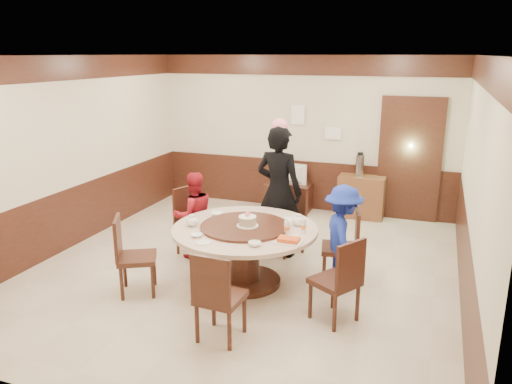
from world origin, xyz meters
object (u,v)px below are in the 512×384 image
(person_standing, at_px, (279,191))
(person_blue, at_px, (343,237))
(shrimp_platter, at_px, (289,241))
(side_cabinet, at_px, (361,197))
(person_red, at_px, (194,215))
(birthday_cake, at_px, (247,221))
(tv_stand, at_px, (288,197))
(banquet_table, at_px, (245,244))
(thermos, at_px, (360,165))
(television, at_px, (288,174))

(person_standing, relative_size, person_blue, 1.45)
(shrimp_platter, xyz_separation_m, side_cabinet, (0.31, 3.51, -0.40))
(person_red, height_order, birthday_cake, person_red)
(shrimp_platter, xyz_separation_m, tv_stand, (-1.03, 3.48, -0.53))
(banquet_table, distance_m, shrimp_platter, 0.77)
(banquet_table, xyz_separation_m, side_cabinet, (0.96, 3.19, -0.16))
(banquet_table, height_order, tv_stand, banquet_table)
(banquet_table, relative_size, thermos, 4.74)
(side_cabinet, bearing_deg, thermos, 180.00)
(person_red, relative_size, person_blue, 0.96)
(television, bearing_deg, tv_stand, -169.59)
(banquet_table, xyz_separation_m, person_blue, (1.15, 0.37, 0.11))
(banquet_table, bearing_deg, person_blue, 17.75)
(person_standing, relative_size, birthday_cake, 6.98)
(person_standing, xyz_separation_m, shrimp_platter, (0.56, -1.40, -0.16))
(birthday_cake, bearing_deg, tv_stand, 97.44)
(birthday_cake, distance_m, tv_stand, 3.26)
(person_red, distance_m, tv_stand, 2.69)
(tv_stand, bearing_deg, shrimp_platter, -73.50)
(person_red, distance_m, person_blue, 2.16)
(person_blue, height_order, side_cabinet, person_blue)
(birthday_cake, height_order, television, birthday_cake)
(birthday_cake, distance_m, thermos, 3.32)
(person_red, distance_m, side_cabinet, 3.28)
(person_standing, bearing_deg, person_red, 34.32)
(shrimp_platter, distance_m, tv_stand, 3.67)
(person_blue, bearing_deg, person_red, 58.89)
(birthday_cake, relative_size, thermos, 0.71)
(thermos, bearing_deg, person_blue, -85.09)
(person_standing, relative_size, side_cabinet, 2.35)
(banquet_table, bearing_deg, shrimp_platter, -25.86)
(person_standing, xyz_separation_m, tv_stand, (-0.47, 2.08, -0.69))
(television, height_order, thermos, thermos)
(banquet_table, height_order, thermos, thermos)
(person_standing, relative_size, tv_stand, 2.21)
(birthday_cake, xyz_separation_m, side_cabinet, (0.92, 3.21, -0.47))
(person_standing, xyz_separation_m, television, (-0.47, 2.08, -0.25))
(person_red, bearing_deg, tv_stand, -147.66)
(banquet_table, distance_m, birthday_cake, 0.31)
(shrimp_platter, bearing_deg, birthday_cake, 154.01)
(banquet_table, xyz_separation_m, tv_stand, (-0.37, 3.16, -0.28))
(person_standing, bearing_deg, thermos, -101.56)
(person_blue, xyz_separation_m, side_cabinet, (-0.19, 2.82, -0.27))
(person_red, xyz_separation_m, side_cabinet, (1.96, 2.62, -0.25))
(banquet_table, relative_size, tv_stand, 2.12)
(birthday_cake, xyz_separation_m, television, (-0.42, 3.18, -0.15))
(person_standing, height_order, birthday_cake, person_standing)
(person_standing, height_order, person_blue, person_standing)
(birthday_cake, bearing_deg, banquet_table, 156.05)
(shrimp_platter, bearing_deg, banquet_table, 154.14)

